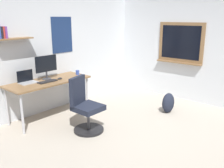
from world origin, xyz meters
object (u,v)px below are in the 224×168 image
at_px(computer_mouse, 60,78).
at_px(coffee_mug, 78,72).
at_px(office_chair, 85,108).
at_px(desk, 49,84).
at_px(backpack, 168,103).
at_px(monitor_primary, 46,66).
at_px(laptop, 27,80).
at_px(keyboard, 48,82).

xyz_separation_m(computer_mouse, coffee_mug, (0.50, 0.05, 0.03)).
xyz_separation_m(office_chair, computer_mouse, (0.16, 0.87, 0.35)).
height_order(desk, backpack, desk).
bearing_deg(coffee_mug, monitor_primary, 168.22).
height_order(desk, computer_mouse, computer_mouse).
height_order(monitor_primary, computer_mouse, monitor_primary).
xyz_separation_m(desk, coffee_mug, (0.70, -0.03, 0.11)).
distance_m(office_chair, backpack, 1.83).
xyz_separation_m(desk, computer_mouse, (0.20, -0.08, 0.09)).
distance_m(desk, laptop, 0.41).
height_order(office_chair, laptop, laptop).
bearing_deg(office_chair, desk, 92.72).
xyz_separation_m(office_chair, monitor_primary, (-0.01, 1.05, 0.61)).
distance_m(coffee_mug, backpack, 1.99).
bearing_deg(coffee_mug, desk, 177.40).
relative_size(keyboard, backpack, 0.89).
height_order(office_chair, monitor_primary, monitor_primary).
bearing_deg(keyboard, coffee_mug, 3.68).
relative_size(coffee_mug, backpack, 0.22).
height_order(desk, laptop, laptop).
bearing_deg(computer_mouse, laptop, 157.17).
height_order(coffee_mug, backpack, coffee_mug).
relative_size(desk, computer_mouse, 15.36).
relative_size(desk, monitor_primary, 3.44).
bearing_deg(backpack, office_chair, 158.19).
xyz_separation_m(desk, keyboard, (-0.08, -0.08, 0.08)).
height_order(laptop, monitor_primary, monitor_primary).
distance_m(monitor_primary, computer_mouse, 0.35).
bearing_deg(monitor_primary, backpack, -45.57).
bearing_deg(office_chair, coffee_mug, 54.49).
relative_size(desk, laptop, 5.15).
height_order(desk, keyboard, keyboard).
height_order(monitor_primary, coffee_mug, monitor_primary).
bearing_deg(laptop, backpack, -40.32).
bearing_deg(office_chair, keyboard, 98.21).
height_order(laptop, keyboard, laptop).
distance_m(computer_mouse, coffee_mug, 0.50).
bearing_deg(desk, monitor_primary, 69.31).
relative_size(keyboard, coffee_mug, 4.02).
relative_size(computer_mouse, backpack, 0.25).
bearing_deg(desk, office_chair, -87.28).
bearing_deg(laptop, coffee_mug, -9.95).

